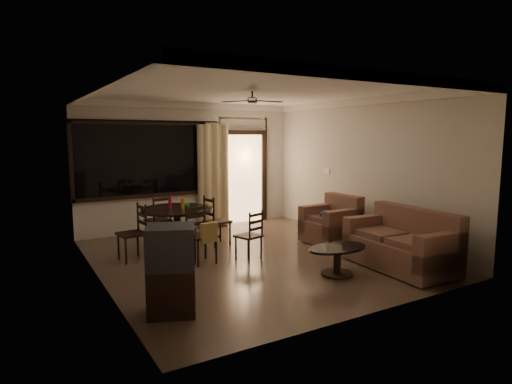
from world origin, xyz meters
TOP-DOWN VIEW (x-y plane):
  - ground at (0.00, 0.00)m, footprint 5.50×5.50m
  - room_shell at (0.59, 1.77)m, footprint 5.50×6.70m
  - dining_table at (-0.99, 0.97)m, footprint 1.27×1.27m
  - dining_chair_west at (-1.82, 0.86)m, footprint 0.47×0.47m
  - dining_chair_east at (-0.16, 1.08)m, footprint 0.47×0.47m
  - dining_chair_south at (-0.88, 0.12)m, footprint 0.47×0.52m
  - dining_chair_north at (-1.09, 1.75)m, footprint 0.47×0.47m
  - tv_cabinet at (-1.98, -1.55)m, footprint 0.69×0.67m
  - sofa at (1.75, -1.72)m, footprint 1.00×1.76m
  - armchair at (1.85, 0.08)m, footprint 0.94×0.94m
  - coffee_table at (0.63, -1.46)m, footprint 0.98×0.59m
  - side_chair at (-0.12, -0.09)m, footprint 0.47×0.47m

SIDE VIEW (x-z plane):
  - ground at x=0.00m, z-range 0.00..0.00m
  - side_chair at x=-0.12m, z-range -0.17..0.67m
  - dining_chair_west at x=-1.82m, z-range -0.19..0.76m
  - dining_chair_east at x=-0.16m, z-range -0.19..0.76m
  - dining_chair_north at x=-1.09m, z-range -0.19..0.76m
  - coffee_table at x=0.63m, z-range 0.07..0.50m
  - dining_chair_south at x=-0.88m, z-range -0.17..0.78m
  - sofa at x=1.75m, z-range -0.09..0.82m
  - armchair at x=1.85m, z-range -0.08..0.83m
  - tv_cabinet at x=-1.98m, z-range 0.00..1.05m
  - dining_table at x=-0.99m, z-range 0.12..1.13m
  - room_shell at x=0.59m, z-range -0.92..4.58m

